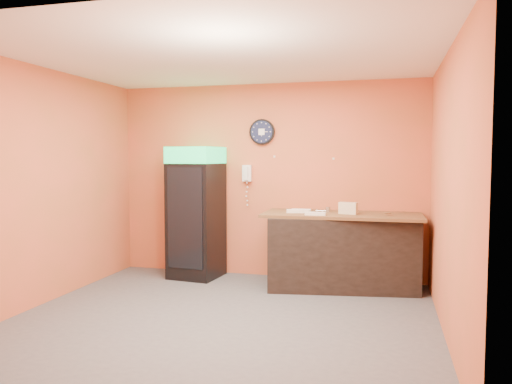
% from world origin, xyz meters
% --- Properties ---
extents(floor, '(4.50, 4.50, 0.00)m').
position_xyz_m(floor, '(0.00, 0.00, 0.00)').
color(floor, '#47474C').
rests_on(floor, ground).
extents(back_wall, '(4.50, 0.02, 2.80)m').
position_xyz_m(back_wall, '(0.00, 2.00, 1.40)').
color(back_wall, '#E25E3F').
rests_on(back_wall, floor).
extents(left_wall, '(0.02, 4.00, 2.80)m').
position_xyz_m(left_wall, '(-2.25, 0.00, 1.40)').
color(left_wall, '#E25E3F').
rests_on(left_wall, floor).
extents(right_wall, '(0.02, 4.00, 2.80)m').
position_xyz_m(right_wall, '(2.25, 0.00, 1.40)').
color(right_wall, '#E25E3F').
rests_on(right_wall, floor).
extents(ceiling, '(4.50, 4.00, 0.02)m').
position_xyz_m(ceiling, '(0.00, 0.00, 2.80)').
color(ceiling, white).
rests_on(ceiling, back_wall).
extents(beverage_cooler, '(0.73, 0.74, 1.89)m').
position_xyz_m(beverage_cooler, '(-0.98, 1.61, 0.92)').
color(beverage_cooler, black).
rests_on(beverage_cooler, floor).
extents(prep_counter, '(2.02, 1.13, 0.96)m').
position_xyz_m(prep_counter, '(1.11, 1.57, 0.48)').
color(prep_counter, black).
rests_on(prep_counter, floor).
extents(wall_clock, '(0.37, 0.06, 0.37)m').
position_xyz_m(wall_clock, '(-0.08, 1.97, 2.11)').
color(wall_clock, black).
rests_on(wall_clock, back_wall).
extents(wall_phone, '(0.13, 0.11, 0.24)m').
position_xyz_m(wall_phone, '(-0.30, 1.95, 1.51)').
color(wall_phone, white).
rests_on(wall_phone, back_wall).
extents(butcher_paper, '(2.08, 0.95, 0.04)m').
position_xyz_m(butcher_paper, '(1.11, 1.57, 0.98)').
color(butcher_paper, brown).
rests_on(butcher_paper, prep_counter).
extents(sub_roll_stack, '(0.26, 0.15, 0.15)m').
position_xyz_m(sub_roll_stack, '(1.20, 1.49, 1.08)').
color(sub_roll_stack, beige).
rests_on(sub_roll_stack, butcher_paper).
extents(wrapped_sandwich_left, '(0.31, 0.17, 0.04)m').
position_xyz_m(wrapped_sandwich_left, '(0.53, 1.49, 1.02)').
color(wrapped_sandwich_left, white).
rests_on(wrapped_sandwich_left, butcher_paper).
extents(wrapped_sandwich_mid, '(0.27, 0.11, 0.04)m').
position_xyz_m(wrapped_sandwich_mid, '(0.80, 1.27, 1.02)').
color(wrapped_sandwich_mid, white).
rests_on(wrapped_sandwich_mid, butcher_paper).
extents(wrapped_sandwich_right, '(0.27, 0.11, 0.04)m').
position_xyz_m(wrapped_sandwich_right, '(0.56, 1.61, 1.02)').
color(wrapped_sandwich_right, white).
rests_on(wrapped_sandwich_right, butcher_paper).
extents(kitchen_tool, '(0.07, 0.07, 0.07)m').
position_xyz_m(kitchen_tool, '(0.92, 1.69, 1.03)').
color(kitchen_tool, silver).
rests_on(kitchen_tool, butcher_paper).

